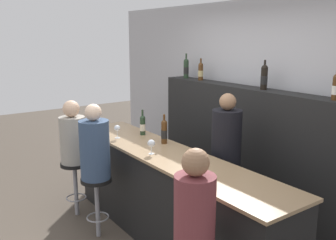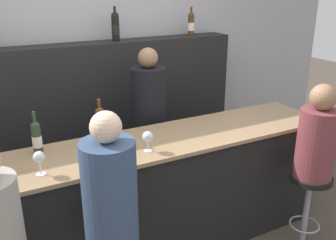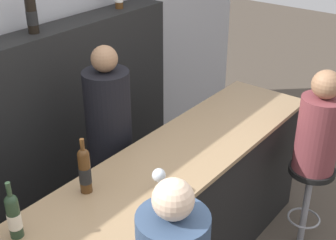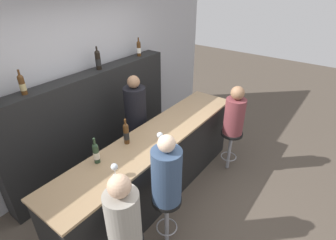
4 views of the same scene
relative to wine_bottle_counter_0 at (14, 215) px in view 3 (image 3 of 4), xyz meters
name	(u,v)px [view 3 (image 3 of 4)]	position (x,y,z in m)	size (l,w,h in m)	color
back_bar_cabinet	(26,143)	(0.78, 1.00, -0.32)	(2.93, 0.28, 1.57)	black
wine_bottle_counter_0	(14,215)	(0.00, 0.00, 0.00)	(0.07, 0.07, 0.31)	#233823
wine_bottle_counter_1	(85,170)	(0.46, 0.00, 0.01)	(0.07, 0.07, 0.33)	#4C2D14
wine_bottle_backbar_2	(31,13)	(0.98, 1.00, 0.60)	(0.08, 0.08, 0.33)	black
wine_glass_1	(159,176)	(0.70, -0.32, -0.02)	(0.08, 0.08, 0.15)	silver
bar_stool_right	(309,186)	(1.92, -0.75, -0.59)	(0.33, 0.33, 0.68)	gray
guest_seated_right	(319,128)	(1.92, -0.75, -0.10)	(0.30, 0.30, 0.75)	brown
bartender	(111,161)	(1.04, 0.39, -0.37)	(0.31, 0.31, 1.59)	black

